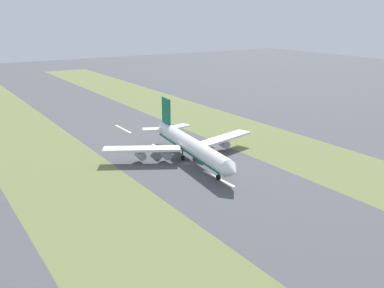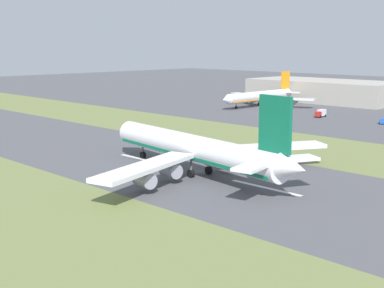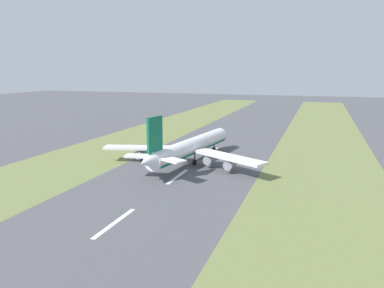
{
  "view_description": "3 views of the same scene",
  "coord_description": "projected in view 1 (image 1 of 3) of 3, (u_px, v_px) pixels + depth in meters",
  "views": [
    {
      "loc": [
        84.73,
        136.14,
        55.03
      ],
      "look_at": [
        -1.89,
        -0.99,
        7.0
      ],
      "focal_mm": 42.0,
      "sensor_mm": 36.0,
      "label": 1
    },
    {
      "loc": [
        -88.28,
        -86.84,
        29.69
      ],
      "look_at": [
        -1.89,
        -0.99,
        7.0
      ],
      "focal_mm": 50.0,
      "sensor_mm": 36.0,
      "label": 2
    },
    {
      "loc": [
        42.71,
        -131.11,
        34.2
      ],
      "look_at": [
        -1.89,
        -0.99,
        7.0
      ],
      "focal_mm": 35.0,
      "sensor_mm": 36.0,
      "label": 3
    }
  ],
  "objects": [
    {
      "name": "ground_plane",
      "position": [
        189.0,
        163.0,
        169.37
      ],
      "size": [
        800.0,
        800.0,
        0.0
      ],
      "primitive_type": "plane",
      "color": "#4C4C51"
    },
    {
      "name": "grass_median_west",
      "position": [
        278.0,
        145.0,
        192.42
      ],
      "size": [
        40.0,
        600.0,
        0.01
      ],
      "primitive_type": "cube",
      "color": "olive",
      "rests_on": "ground"
    },
    {
      "name": "grass_median_east",
      "position": [
        72.0,
        187.0,
        146.33
      ],
      "size": [
        40.0,
        600.0,
        0.01
      ],
      "primitive_type": "cube",
      "color": "olive",
      "rests_on": "ground"
    },
    {
      "name": "centreline_dash_near",
      "position": [
        123.0,
        129.0,
        218.81
      ],
      "size": [
        1.2,
        18.0,
        0.01
      ],
      "primitive_type": "cube",
      "color": "silver",
      "rests_on": "ground"
    },
    {
      "name": "centreline_dash_mid",
      "position": [
        162.0,
        149.0,
        186.39
      ],
      "size": [
        1.2,
        18.0,
        0.01
      ],
      "primitive_type": "cube",
      "color": "silver",
      "rests_on": "ground"
    },
    {
      "name": "centreline_dash_far",
      "position": [
        218.0,
        178.0,
        153.96
      ],
      "size": [
        1.2,
        18.0,
        0.01
      ],
      "primitive_type": "cube",
      "color": "silver",
      "rests_on": "ground"
    },
    {
      "name": "airplane_main_jet",
      "position": [
        190.0,
        145.0,
        171.09
      ],
      "size": [
        63.6,
        67.15,
        20.2
      ],
      "color": "white",
      "rests_on": "ground"
    }
  ]
}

